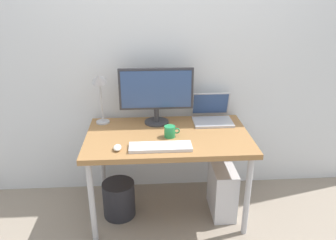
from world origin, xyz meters
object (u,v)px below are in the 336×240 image
keyboard (160,147)px  wastebasket (119,199)px  mouse (117,148)px  coffee_mug (170,132)px  monitor (156,92)px  computer_tower (222,190)px  desk (168,142)px  desk_lamp (99,86)px  laptop (212,114)px

keyboard → wastebasket: size_ratio=1.47×
mouse → coffee_mug: 0.42m
monitor → computer_tower: (0.52, -0.27, -0.76)m
monitor → wastebasket: bearing=-141.6°
desk → desk_lamp: bearing=155.8°
desk → laptop: bearing=33.5°
laptop → coffee_mug: laptop is taller
laptop → coffee_mug: bearing=-141.5°
monitor → keyboard: bearing=-88.7°
coffee_mug → laptop: bearing=38.5°
laptop → desk_lamp: size_ratio=0.70×
desk_lamp → mouse: (0.16, -0.47, -0.31)m
monitor → wastebasket: 0.92m
keyboard → computer_tower: (0.51, 0.20, -0.51)m
desk → computer_tower: bearing=-4.2°
mouse → desk_lamp: bearing=108.6°
laptop → mouse: (-0.75, -0.48, -0.04)m
desk_lamp → computer_tower: bearing=-15.5°
computer_tower → keyboard: bearing=-159.2°
laptop → desk: bearing=-146.5°
desk_lamp → wastebasket: 0.93m
mouse → wastebasket: size_ratio=0.30×
mouse → computer_tower: mouse is taller
mouse → monitor: bearing=58.1°
computer_tower → desk: bearing=175.8°
desk → computer_tower: (0.44, -0.03, -0.44)m
keyboard → coffee_mug: bearing=66.6°
laptop → computer_tower: laptop is taller
monitor → desk_lamp: monitor is taller
coffee_mug → wastebasket: (-0.42, 0.02, -0.60)m
laptop → desk_lamp: bearing=-178.9°
monitor → keyboard: monitor is taller
monitor → coffee_mug: bearing=-71.9°
monitor → desk_lamp: bearing=179.9°
desk_lamp → wastebasket: size_ratio=1.52×
desk → desk_lamp: desk_lamp is taller
laptop → desk_lamp: (-0.91, -0.02, 0.27)m
desk → monitor: (-0.08, 0.24, 0.33)m
keyboard → coffee_mug: (0.08, 0.19, 0.03)m
desk_lamp → wastebasket: desk_lamp is taller
keyboard → coffee_mug: size_ratio=3.71×
keyboard → computer_tower: size_ratio=1.05×
laptop → mouse: 0.90m
wastebasket → desk: bearing=3.1°
coffee_mug → desk_lamp: bearing=152.6°
computer_tower → coffee_mug: bearing=-178.7°
laptop → mouse: bearing=-147.2°
computer_tower → laptop: bearing=101.8°
desk_lamp → computer_tower: desk_lamp is taller
laptop → wastebasket: size_ratio=1.07×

